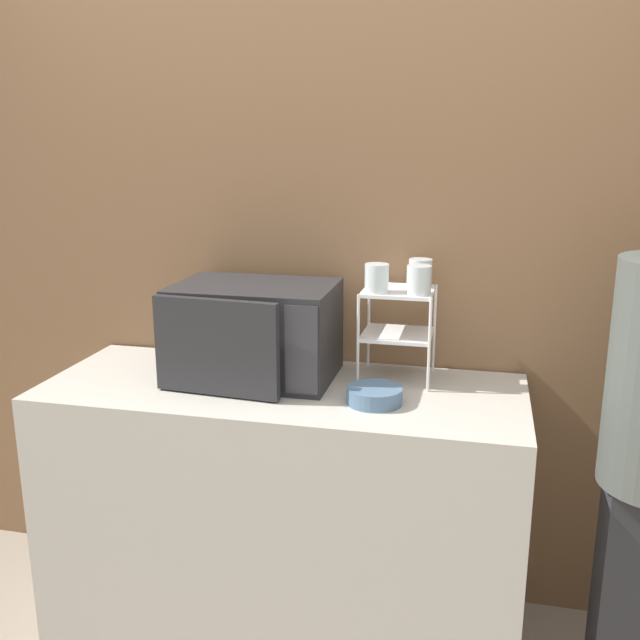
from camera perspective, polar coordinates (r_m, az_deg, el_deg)
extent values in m
cube|color=brown|center=(2.63, -1.04, 5.08)|extent=(8.00, 0.06, 2.60)
cube|color=#B7B2A8|center=(2.58, -2.93, -14.95)|extent=(1.60, 0.63, 0.92)
cube|color=#262628|center=(2.45, -5.17, -0.87)|extent=(0.54, 0.37, 0.33)
cube|color=#B7B2A8|center=(2.31, -7.97, -1.94)|extent=(0.39, 0.01, 0.28)
cube|color=#333338|center=(2.22, -1.51, -2.45)|extent=(0.11, 0.01, 0.29)
cube|color=#262628|center=(2.28, -8.33, -2.18)|extent=(0.42, 0.06, 0.31)
cylinder|color=white|center=(2.35, 3.05, -1.69)|extent=(0.01, 0.01, 0.31)
cylinder|color=white|center=(2.32, 8.74, -2.03)|extent=(0.01, 0.01, 0.31)
cylinder|color=white|center=(2.55, 3.91, -0.36)|extent=(0.01, 0.01, 0.31)
cylinder|color=white|center=(2.53, 9.13, -0.66)|extent=(0.01, 0.01, 0.31)
cube|color=white|center=(2.43, 6.21, -1.16)|extent=(0.23, 0.22, 0.01)
cube|color=white|center=(2.40, 6.31, 2.31)|extent=(0.23, 0.22, 0.01)
cylinder|color=silver|center=(2.33, 4.56, 3.35)|extent=(0.08, 0.08, 0.09)
cylinder|color=silver|center=(2.44, 8.02, 3.76)|extent=(0.08, 0.08, 0.09)
cylinder|color=silver|center=(2.32, 7.91, 3.19)|extent=(0.08, 0.08, 0.09)
cylinder|color=slate|center=(2.25, 4.37, -6.54)|extent=(0.10, 0.10, 0.01)
cylinder|color=slate|center=(2.24, 4.38, -6.02)|extent=(0.18, 0.18, 0.05)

